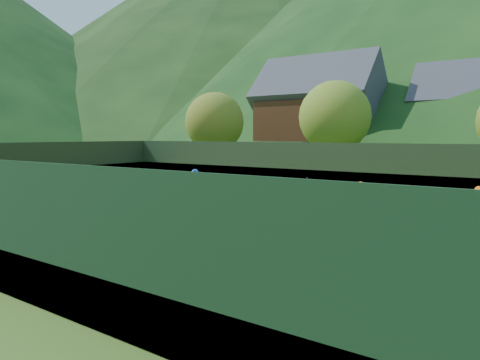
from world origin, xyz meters
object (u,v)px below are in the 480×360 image
Objects in this scene: student_a at (327,197)px; chalet_mid at (478,121)px; ball_hopper at (91,198)px; tennis_net at (252,200)px; student_c at (360,197)px; chalet_left at (318,117)px; student_b at (359,199)px; coach at (195,191)px; student_d at (479,205)px.

chalet_mid reaches higher than student_a.
ball_hopper is (-8.35, -6.75, 0.10)m from student_a.
tennis_net reaches higher than ball_hopper.
student_c reaches higher than student_a.
student_c is 12.17m from ball_hopper.
student_c is at bearing -62.51° from chalet_left.
ball_hopper is at bearing -82.45° from chalet_left.
student_b is at bearing -147.07° from student_a.
chalet_mid reaches higher than student_b.
student_d is at bearing 12.54° from coach.
student_d reaches higher than student_c.
ball_hopper is (-3.65, -2.85, -0.26)m from coach.
student_c is (1.36, 0.61, 0.06)m from student_a.
chalet_mid is at bearing 66.59° from coach.
coach is 0.16× the size of chalet_mid.
coach is 11.85m from student_d.
chalet_mid reaches higher than coach.
coach is 33.41m from chalet_left.
chalet_mid is (6.00, 34.00, 4.47)m from tennis_net.
student_a is at bearing 38.95° from ball_hopper.
ball_hopper is (-9.70, -7.35, 0.04)m from student_c.
student_b is (6.13, 4.15, -0.35)m from coach.
student_c is at bearing -133.14° from student_a.
student_d is (4.70, 0.64, 0.09)m from student_b.
student_c is 4.98m from tennis_net.
chalet_left reaches higher than chalet_mid.
student_d is 9.52m from tennis_net.
student_c is at bearing 29.72° from tennis_net.
tennis_net is 12.07× the size of ball_hopper.
chalet_mid is at bearing -90.44° from student_d.
chalet_mid is (11.38, 38.88, 4.22)m from ball_hopper.
ball_hopper is (-5.38, -4.89, 0.25)m from tennis_net.
student_a is at bearing 28.36° from coach.
ball_hopper is at bearing -137.75° from tennis_net.
student_a is (4.70, 3.90, -0.35)m from coach.
student_d is at bearing 16.83° from tennis_net.
student_c is (-0.08, 0.35, 0.06)m from student_b.
student_d is 0.11× the size of chalet_left.
coach is at bearing -130.39° from tennis_net.
ball_hopper is (-14.48, -7.64, 0.00)m from student_d.
student_d is at bearing 27.81° from ball_hopper.
coach is at bearing 38.01° from ball_hopper.
chalet_mid is at bearing -84.82° from student_b.
student_c reaches higher than tennis_net.
ball_hopper is at bearing -106.31° from chalet_mid.
student_d reaches higher than student_a.
student_d is 1.49× the size of ball_hopper.
chalet_left is (-14.40, 27.88, 4.97)m from student_b.
student_c is 0.12× the size of tennis_net.
coach is at bearing 17.73° from student_d.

